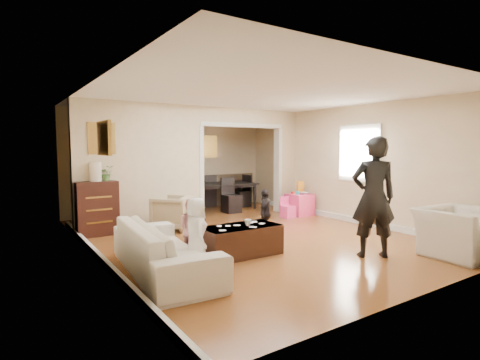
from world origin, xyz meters
TOP-DOWN VIEW (x-y plane):
  - floor at (0.00, 0.00)m, footprint 7.00×7.00m
  - partition_left at (-1.38, 1.80)m, footprint 2.75×0.18m
  - partition_right at (2.48, 1.80)m, footprint 0.55×0.18m
  - partition_header at (1.10, 1.80)m, footprint 2.22×0.18m
  - window_pane at (2.73, -0.40)m, footprint 0.03×0.95m
  - framed_art_partition at (-2.20, 1.70)m, footprint 0.45×0.03m
  - framed_art_sofa_wall at (-2.71, -0.60)m, footprint 0.03×0.55m
  - framed_art_alcove at (1.10, 3.44)m, footprint 0.45×0.03m
  - sofa at (-2.10, -1.15)m, footprint 1.07×2.35m
  - armchair_back at (-0.92, 1.28)m, footprint 1.05×1.05m
  - armchair_front at (2.02, -2.92)m, footprint 1.19×1.06m
  - dresser at (-2.35, 1.62)m, footprint 0.75×0.42m
  - table_lamp at (-2.35, 1.62)m, footprint 0.22×0.22m
  - potted_plant at (-2.15, 1.62)m, footprint 0.26×0.22m
  - coffee_table at (-0.79, -1.02)m, footprint 1.24×0.63m
  - coffee_cup at (-0.69, -1.07)m, footprint 0.11×0.11m
  - play_table at (2.34, 1.07)m, footprint 0.56×0.56m
  - cereal_box at (2.46, 1.17)m, footprint 0.20×0.08m
  - cyan_cup at (2.24, 1.02)m, footprint 0.08×0.08m
  - toy_block at (2.22, 1.19)m, footprint 0.10×0.09m
  - play_bowl at (2.39, 0.95)m, footprint 0.21×0.21m
  - dining_table at (1.12, 2.95)m, footprint 2.09×1.31m
  - adult_person at (0.84, -2.21)m, footprint 0.81×0.73m
  - child_kneel_a at (-1.64, -1.17)m, footprint 0.40×0.53m
  - child_kneel_b at (-1.49, -0.72)m, footprint 0.47×0.53m
  - child_toddler at (0.26, -0.27)m, footprint 0.55×0.50m
  - craft_papers at (-0.76, -1.02)m, footprint 0.90×0.47m

SIDE VIEW (x-z plane):
  - floor at x=0.00m, z-range 0.00..0.00m
  - coffee_table at x=-0.79m, z-range 0.00..0.46m
  - play_table at x=2.34m, z-range 0.00..0.53m
  - sofa at x=-2.10m, z-range 0.00..0.67m
  - armchair_back at x=-0.92m, z-range 0.00..0.69m
  - dining_table at x=1.12m, z-range 0.00..0.70m
  - armchair_front at x=2.02m, z-range 0.00..0.74m
  - child_toddler at x=0.26m, z-range 0.00..0.90m
  - child_kneel_b at x=-1.49m, z-range 0.00..0.91m
  - craft_papers at x=-0.76m, z-range 0.46..0.46m
  - child_kneel_a at x=-1.64m, z-range 0.00..0.98m
  - coffee_cup at x=-0.69m, z-range 0.46..0.56m
  - dresser at x=-2.35m, z-range 0.00..1.04m
  - toy_block at x=2.22m, z-range 0.53..0.58m
  - play_bowl at x=2.39m, z-range 0.53..0.58m
  - cyan_cup at x=2.24m, z-range 0.53..0.61m
  - cereal_box at x=2.46m, z-range 0.53..0.83m
  - adult_person at x=0.84m, z-range 0.00..1.85m
  - potted_plant at x=-2.15m, z-range 1.04..1.33m
  - table_lamp at x=-2.35m, z-range 1.04..1.40m
  - partition_left at x=-1.38m, z-range 0.00..2.60m
  - partition_right at x=2.48m, z-range 0.00..2.60m
  - window_pane at x=2.73m, z-range 1.00..2.10m
  - framed_art_alcove at x=1.10m, z-range 1.42..1.98m
  - framed_art_sofa_wall at x=-2.71m, z-range 1.60..2.00m
  - framed_art_partition at x=-2.20m, z-range 1.58..2.12m
  - partition_header at x=1.10m, z-range 2.25..2.60m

